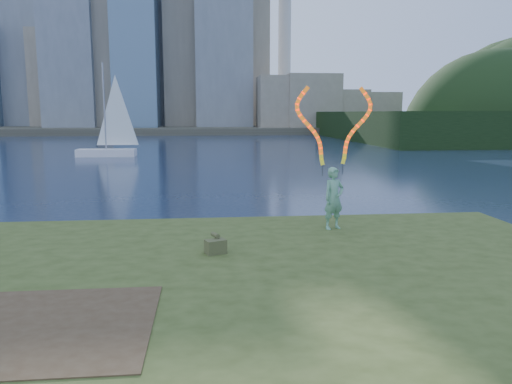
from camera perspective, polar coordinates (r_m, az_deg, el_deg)
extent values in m
plane|color=#1B2844|center=(10.94, -6.62, -11.58)|extent=(320.00, 320.00, 0.00)
cube|color=#394819|center=(8.58, -6.84, -16.52)|extent=(20.00, 18.00, 0.30)
cube|color=#394819|center=(8.75, -6.84, -14.20)|extent=(17.00, 15.00, 0.30)
cube|color=#394819|center=(8.84, -6.85, -12.20)|extent=(14.00, 12.00, 0.30)
cube|color=#47331E|center=(8.04, -23.40, -13.93)|extent=(3.20, 3.00, 0.02)
cube|color=#474234|center=(105.29, -6.00, 7.24)|extent=(320.00, 40.00, 1.20)
imported|color=#1B7D4C|center=(13.26, 8.89, -0.71)|extent=(0.70, 0.59, 1.64)
cylinder|color=black|center=(13.06, 7.60, 2.46)|extent=(0.02, 0.02, 0.30)
cylinder|color=black|center=(13.46, 9.87, 2.60)|extent=(0.02, 0.02, 0.30)
cube|color=#465028|center=(10.98, -4.65, -6.24)|extent=(0.51, 0.43, 0.31)
cylinder|color=#465028|center=(11.13, -4.68, -4.94)|extent=(0.21, 0.31, 0.10)
cube|color=white|center=(46.22, -16.71, 4.28)|extent=(5.10, 1.70, 0.71)
cylinder|color=gray|center=(46.09, -16.94, 9.19)|extent=(0.14, 0.14, 7.72)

